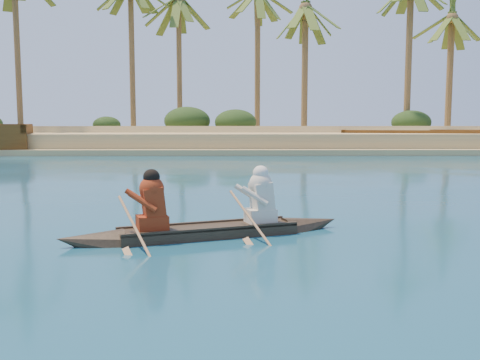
{
  "coord_description": "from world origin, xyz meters",
  "views": [
    {
      "loc": [
        -7.52,
        -10.56,
        2.16
      ],
      "look_at": [
        -7.38,
        1.45,
        0.82
      ],
      "focal_mm": 40.0,
      "sensor_mm": 36.0,
      "label": 1
    }
  ],
  "objects": [
    {
      "name": "palm_grove",
      "position": [
        0.0,
        35.0,
        8.0
      ],
      "size": [
        110.0,
        14.0,
        16.0
      ],
      "primitive_type": null,
      "color": "#445E21",
      "rests_on": "ground"
    },
    {
      "name": "sandy_embankment",
      "position": [
        0.0,
        46.89,
        0.53
      ],
      "size": [
        150.0,
        51.0,
        1.5
      ],
      "color": "tan",
      "rests_on": "ground"
    },
    {
      "name": "canoe",
      "position": [
        -8.0,
        -0.76,
        0.29
      ],
      "size": [
        5.35,
        2.49,
        1.49
      ],
      "rotation": [
        0.0,
        0.0,
        0.34
      ],
      "color": "#382A1E",
      "rests_on": "ground"
    },
    {
      "name": "barge_mid",
      "position": [
        5.55,
        27.0,
        0.62
      ],
      "size": [
        11.18,
        6.07,
        1.77
      ],
      "rotation": [
        0.0,
        0.0,
        -0.25
      ],
      "color": "brown",
      "rests_on": "ground"
    },
    {
      "name": "shrub_cluster",
      "position": [
        0.0,
        31.5,
        1.2
      ],
      "size": [
        100.0,
        6.0,
        2.4
      ],
      "primitive_type": null,
      "color": "#173212",
      "rests_on": "ground"
    }
  ]
}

